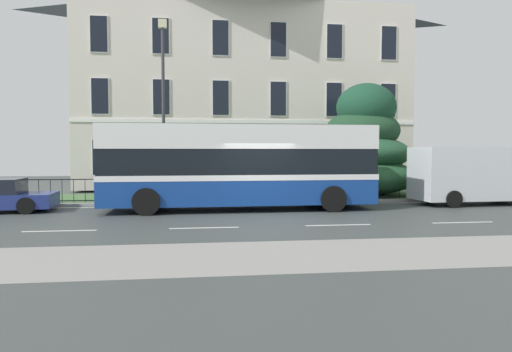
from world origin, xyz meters
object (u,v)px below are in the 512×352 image
(single_decker_bus, at_px, (239,166))
(litter_bin, at_px, (346,186))
(georgian_townhouse, at_px, (243,86))
(street_lamp_post, at_px, (163,98))
(white_panel_van, at_px, (473,175))
(evergreen_tree, at_px, (361,152))

(single_decker_bus, bearing_deg, litter_bin, 25.99)
(georgian_townhouse, height_order, litter_bin, georgian_townhouse)
(street_lamp_post, bearing_deg, georgian_townhouse, 63.50)
(white_panel_van, relative_size, litter_bin, 5.28)
(evergreen_tree, bearing_deg, white_panel_van, -50.29)
(evergreen_tree, height_order, white_panel_van, evergreen_tree)
(georgian_townhouse, height_order, evergreen_tree, georgian_townhouse)
(georgian_townhouse, bearing_deg, single_decker_bus, -96.21)
(white_panel_van, height_order, street_lamp_post, street_lamp_post)
(litter_bin, bearing_deg, evergreen_tree, 54.37)
(evergreen_tree, relative_size, street_lamp_post, 0.71)
(evergreen_tree, height_order, street_lamp_post, street_lamp_post)
(evergreen_tree, bearing_deg, georgian_townhouse, 124.65)
(single_decker_bus, bearing_deg, evergreen_tree, 34.08)
(evergreen_tree, distance_m, street_lamp_post, 9.86)
(evergreen_tree, xyz_separation_m, white_panel_van, (3.38, -4.07, -0.98))
(single_decker_bus, xyz_separation_m, street_lamp_post, (-3.04, 3.24, 2.87))
(evergreen_tree, xyz_separation_m, single_decker_bus, (-6.46, -4.49, -0.53))
(white_panel_van, xyz_separation_m, street_lamp_post, (-12.88, 2.81, 3.31))
(georgian_townhouse, xyz_separation_m, litter_bin, (3.77, -9.40, -5.73))
(litter_bin, bearing_deg, street_lamp_post, 175.19)
(single_decker_bus, height_order, litter_bin, single_decker_bus)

